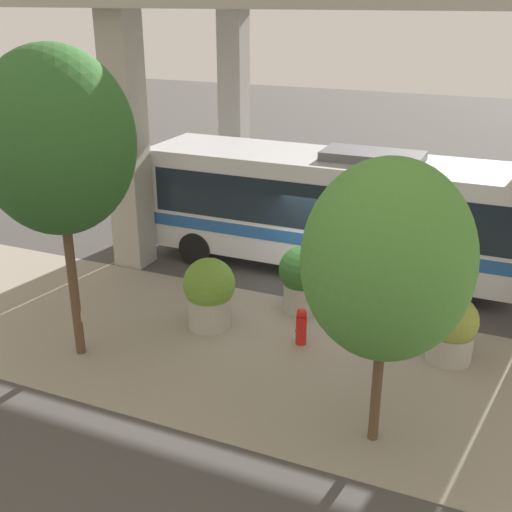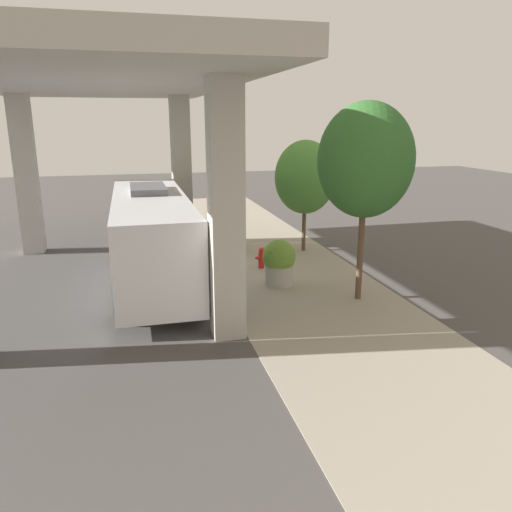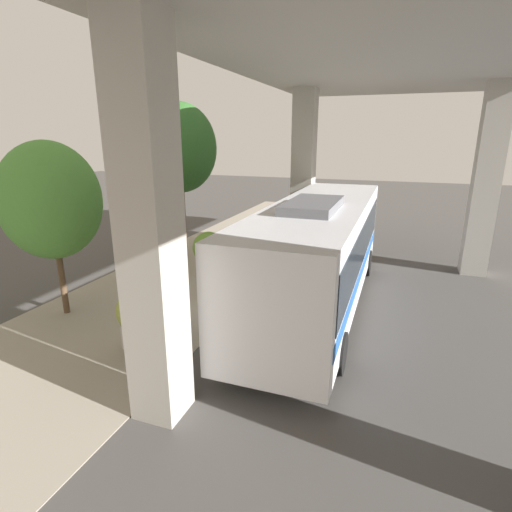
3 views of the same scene
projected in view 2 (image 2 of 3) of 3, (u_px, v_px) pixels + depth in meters
The scene contains 10 objects.
ground_plane at pixel (213, 275), 19.97m from camera, with size 80.00×80.00×0.00m, color #474442.
sidewalk_strip at pixel (284, 270), 20.68m from camera, with size 6.00×40.00×0.02m.
overpass at pixel (94, 98), 17.23m from camera, with size 9.40×19.42×7.73m.
bus at pixel (151, 233), 18.67m from camera, with size 2.76×10.64×3.57m.
fire_hydrant at pixel (261, 258), 20.78m from camera, with size 0.52×0.25×0.91m.
planter_front at pixel (231, 235), 23.53m from camera, with size 1.11×1.11×1.52m.
planter_middle at pixel (225, 253), 19.77m from camera, with size 1.21×1.21×1.72m.
planter_back at pixel (279, 262), 18.54m from camera, with size 1.24×1.24×1.75m.
street_tree_near at pixel (305, 177), 22.80m from camera, with size 2.80×2.80×5.16m.
street_tree_far at pixel (366, 161), 16.11m from camera, with size 3.12×3.12×6.63m.
Camera 2 is at (3.00, 18.89, 6.04)m, focal length 35.00 mm.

